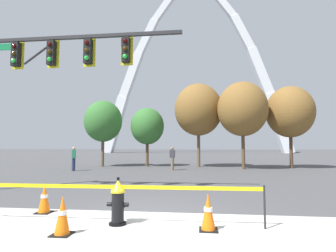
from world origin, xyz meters
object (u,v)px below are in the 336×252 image
Objects in this scene: pedestrian_walking_left at (172,158)px; traffic_cone_by_hydrant at (208,212)px; traffic_cone_mid_sidewalk at (44,198)px; traffic_signal_gantry at (40,71)px; pedestrian_standing_center at (74,158)px; traffic_cone_curb_edge at (62,216)px; fire_hydrant at (118,202)px; monument_arch at (194,77)px.

traffic_cone_by_hydrant is at bearing -81.16° from pedestrian_walking_left.
traffic_cone_mid_sidewalk is 5.25m from traffic_signal_gantry.
traffic_signal_gantry reaches higher than pedestrian_walking_left.
traffic_signal_gantry is at bearing -72.57° from pedestrian_standing_center.
traffic_signal_gantry reaches higher than pedestrian_standing_center.
pedestrian_walking_left is at bearing 98.84° from traffic_cone_by_hydrant.
pedestrian_walking_left is at bearing 10.88° from pedestrian_standing_center.
traffic_signal_gantry is at bearing 148.60° from traffic_cone_by_hydrant.
traffic_cone_by_hydrant is 1.00× the size of traffic_cone_curb_edge.
traffic_cone_curb_edge is (-0.83, -0.76, -0.11)m from fire_hydrant.
traffic_signal_gantry is at bearing -113.05° from pedestrian_walking_left.
fire_hydrant is at bearing -60.16° from pedestrian_standing_center.
fire_hydrant is 59.52m from monument_arch.
monument_arch is 49.07m from pedestrian_standing_center.
pedestrian_walking_left is at bearing 86.99° from traffic_cone_curb_edge.
traffic_cone_by_hydrant is at bearing -88.67° from monument_arch.
traffic_cone_by_hydrant is 1.00× the size of traffic_cone_mid_sidewalk.
fire_hydrant is at bearing -40.35° from traffic_signal_gantry.
traffic_signal_gantry is 10.68m from pedestrian_walking_left.
traffic_signal_gantry is (-3.23, 4.21, 4.05)m from traffic_cone_curb_edge.
traffic_cone_mid_sidewalk is 58.91m from monument_arch.
monument_arch is at bearing 91.33° from traffic_cone_by_hydrant.
monument_arch is at bearing 81.08° from pedestrian_standing_center.
monument_arch reaches higher than traffic_cone_mid_sidewalk.
traffic_signal_gantry is 0.18× the size of monument_arch.
traffic_signal_gantry is at bearing 127.49° from traffic_cone_curb_edge.
traffic_cone_curb_edge is 6.67m from traffic_signal_gantry.
traffic_cone_mid_sidewalk is at bearing -67.35° from pedestrian_standing_center.
pedestrian_standing_center is (-5.75, 12.23, 0.46)m from traffic_cone_curb_edge.
monument_arch reaches higher than traffic_cone_by_hydrant.
fire_hydrant is 1.89m from traffic_cone_by_hydrant.
pedestrian_walking_left is (-0.12, 12.70, 0.35)m from fire_hydrant.
traffic_signal_gantry is (-4.06, 3.45, 3.94)m from fire_hydrant.
traffic_cone_mid_sidewalk is at bearing 160.66° from fire_hydrant.
traffic_signal_gantry is at bearing 139.65° from fire_hydrant.
traffic_cone_by_hydrant is 0.02× the size of monument_arch.
monument_arch is 27.51× the size of pedestrian_standing_center.
pedestrian_standing_center is (-2.52, 8.01, -3.59)m from traffic_signal_gantry.
traffic_cone_mid_sidewalk is at bearing -92.71° from monument_arch.
traffic_signal_gantry reaches higher than traffic_cone_mid_sidewalk.
traffic_signal_gantry is 9.13m from pedestrian_standing_center.
monument_arch is (1.39, 57.68, 17.52)m from traffic_cone_curb_edge.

